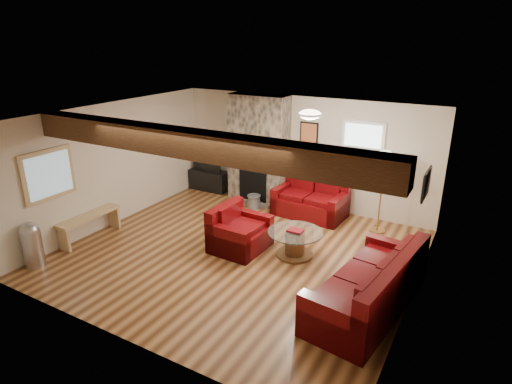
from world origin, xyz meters
The scene contains 18 objects.
room centered at (0.00, 0.00, 1.25)m, with size 8.00×8.00×8.00m.
oak_beam centered at (0.00, -1.25, 2.31)m, with size 6.00×0.36×0.38m, color black.
chimney_breast centered at (-1.00, 2.49, 1.22)m, with size 1.40×0.67×2.50m.
back_window centered at (1.35, 2.71, 1.55)m, with size 0.90×0.08×1.10m, color white, non-canonical shape.
hatch_window centered at (-2.96, -1.50, 1.45)m, with size 0.08×1.00×0.90m, color #A88358, non-canonical shape.
ceiling_dome centered at (0.90, 0.90, 2.44)m, with size 0.40×0.40×0.18m, color #EFE6CB, non-canonical shape.
artwork_back centered at (0.15, 2.71, 1.70)m, with size 0.42×0.06×0.52m, color black, non-canonical shape.
artwork_right centered at (2.96, 0.30, 1.75)m, with size 0.06×0.55×0.42m, color black, non-canonical shape.
sofa_three centered at (2.48, -0.52, 0.44)m, with size 2.30×0.96×0.89m, color #480509, non-canonical shape.
loveseat centered at (0.44, 2.23, 0.40)m, with size 1.52×0.88×0.81m, color #480509, non-canonical shape.
armchair_red centered at (-0.07, 0.16, 0.40)m, with size 1.00×0.88×0.81m, color #480509, non-canonical shape.
coffee_table centered at (0.92, 0.40, 0.24)m, with size 0.98×0.98×0.51m.
tv_cabinet centered at (-2.45, 2.53, 0.25)m, with size 1.02×0.41×0.51m, color black.
television centered at (-2.45, 2.53, 0.74)m, with size 0.79×0.10×0.46m, color black.
floor_lamp centered at (1.95, 2.16, 1.43)m, with size 0.43×0.43×1.67m.
pine_bench centered at (-2.83, -0.91, 0.25)m, with size 0.31×1.31×0.49m, color #A88358, non-canonical shape.
pedal_bin centered at (-2.82, -2.11, 0.41)m, with size 0.32×0.32×0.81m, color #ADADB3, non-canonical shape.
coal_bucket centered at (-0.85, 2.02, 0.16)m, with size 0.33×0.33×0.31m, color gray, non-canonical shape.
Camera 1 is at (3.69, -5.88, 3.75)m, focal length 30.00 mm.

